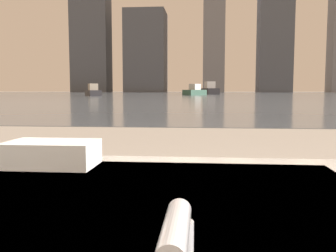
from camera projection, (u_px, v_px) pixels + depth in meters
faucet_far at (177, 232)px, 0.50m from camera, size 0.04×0.19×0.08m
towel_stack at (52, 154)px, 1.20m from camera, size 0.28×0.18×0.08m
harbor_water at (200, 94)px, 61.89m from camera, size 180.00×110.00×0.01m
harbor_boat_0 at (210, 90)px, 63.03m from camera, size 3.24×6.02×2.14m
harbor_boat_1 at (93, 92)px, 45.41m from camera, size 2.98×4.18×1.49m
harbor_boat_4 at (195, 91)px, 53.73m from camera, size 3.48×4.40×1.60m
skyline_tower_1 at (146, 52)px, 117.78m from camera, size 12.44×12.55×25.17m
skyline_tower_3 at (275, 39)px, 113.82m from camera, size 9.93×8.07×32.22m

